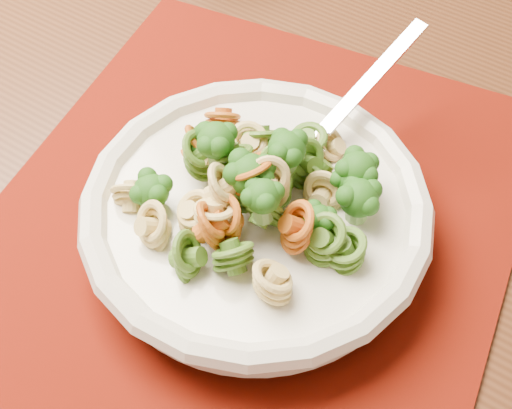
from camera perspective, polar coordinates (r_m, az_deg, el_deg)
dining_table at (r=0.66m, az=-9.56°, el=-1.24°), size 1.60×1.35×0.72m
placemat at (r=0.51m, az=-1.79°, el=-3.90°), size 0.60×0.57×0.00m
pasta_bowl at (r=0.50m, az=-0.00°, el=-0.77°), size 0.25×0.25×0.05m
pasta_broccoli_heap at (r=0.48m, az=-0.00°, el=0.43°), size 0.21×0.21×0.06m
fork at (r=0.51m, az=3.69°, el=3.98°), size 0.18×0.06×0.08m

